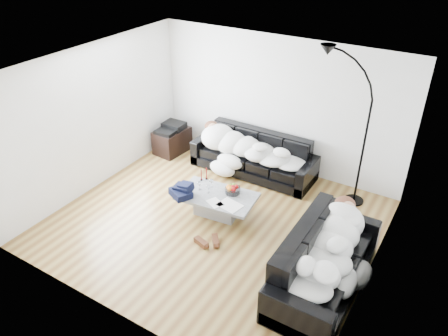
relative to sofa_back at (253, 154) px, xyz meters
The scene contains 24 objects.
ground 1.81m from the sofa_back, 82.81° to the right, with size 5.00×5.00×0.00m, color brown.
wall_back 1.06m from the sofa_back, 66.11° to the left, with size 5.00×0.02×2.60m, color silver.
wall_left 3.01m from the sofa_back, 142.46° to the right, with size 0.02×4.50×2.60m, color silver.
wall_right 3.36m from the sofa_back, 32.77° to the right, with size 0.02×4.50×2.60m, color silver.
ceiling 2.82m from the sofa_back, 82.81° to the right, with size 5.00×5.00×0.00m, color white.
sofa_back is the anchor object (origin of this frame).
sofa_right 3.10m from the sofa_back, 43.67° to the right, with size 2.16×0.93×0.87m, color black.
sleeper_back 0.23m from the sofa_back, 90.00° to the right, with size 2.05×0.71×0.41m, color white, non-canonical shape.
sleeper_right 3.11m from the sofa_back, 43.67° to the right, with size 1.85×0.78×0.45m, color white, non-canonical shape.
teal_cushion 2.65m from the sofa_back, 33.99° to the right, with size 0.36×0.30×0.20m, color #093943.
coffee_table 1.54m from the sofa_back, 85.24° to the right, with size 1.29×0.75×0.38m, color #939699.
fruit_bowl 1.36m from the sofa_back, 76.77° to the right, with size 0.26×0.26×0.16m, color white.
wine_glass_a 1.37m from the sofa_back, 93.60° to the right, with size 0.07×0.07×0.16m, color white.
wine_glass_b 1.55m from the sofa_back, 98.05° to the right, with size 0.07×0.07×0.16m, color white.
wine_glass_c 1.53m from the sofa_back, 91.33° to the right, with size 0.07×0.07×0.16m, color white.
candle_left 1.32m from the sofa_back, 105.65° to the right, with size 0.04×0.04×0.22m, color maroon.
candle_right 1.24m from the sofa_back, 103.94° to the right, with size 0.04×0.04×0.23m, color maroon.
newspaper_a 1.72m from the sofa_back, 74.63° to the right, with size 0.37×0.29×0.01m, color silver.
newspaper_b 1.74m from the sofa_back, 82.83° to the right, with size 0.27×0.20×0.01m, color silver.
navy_jacket 1.86m from the sofa_back, 101.08° to the right, with size 0.37×0.31×0.19m, color black, non-canonical shape.
shoes 2.33m from the sofa_back, 79.40° to the right, with size 0.44×0.32×0.10m, color #472311, non-canonical shape.
av_cabinet 1.88m from the sofa_back, behind, with size 0.51×0.74×0.51m, color black.
stereo 1.88m from the sofa_back, behind, with size 0.44×0.34×0.13m, color black.
floor_lamp 2.16m from the sofa_back, ahead, with size 0.86×0.34×2.35m, color black, non-canonical shape.
Camera 1 is at (3.14, -4.84, 4.50)m, focal length 35.00 mm.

